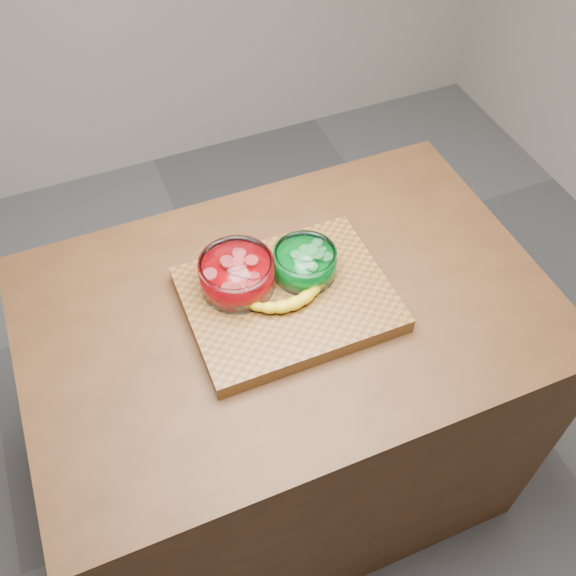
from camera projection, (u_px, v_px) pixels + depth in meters
name	position (u px, v px, depth m)	size (l,w,h in m)	color
ground	(288.00, 470.00, 2.15)	(3.50, 3.50, 0.00)	#58595D
counter	(288.00, 403.00, 1.80)	(1.20, 0.80, 0.90)	#482A15
cutting_board	(288.00, 299.00, 1.44)	(0.45, 0.35, 0.04)	brown
bowl_red	(237.00, 275.00, 1.41)	(0.17, 0.17, 0.08)	white
bowl_green	(305.00, 263.00, 1.44)	(0.14, 0.14, 0.07)	white
banana	(288.00, 294.00, 1.40)	(0.24, 0.12, 0.03)	gold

